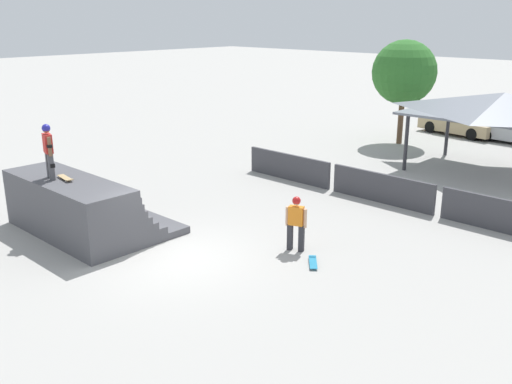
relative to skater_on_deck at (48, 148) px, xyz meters
name	(u,v)px	position (x,y,z in m)	size (l,w,h in m)	color
ground_plane	(175,259)	(4.06, 1.27, -2.67)	(160.00, 160.00, 0.00)	#A3A09B
quarter_pipe_ramp	(79,209)	(0.43, 0.56, -1.91)	(4.95, 3.40, 1.74)	#4C4C51
skater_on_deck	(48,148)	(0.00, 0.00, 0.00)	(0.70, 0.34, 1.63)	#4C4C51
skateboard_on_deck	(65,178)	(0.43, 0.22, -0.88)	(0.84, 0.32, 0.09)	silver
bystander_walking	(296,219)	(6.09, 3.97, -1.74)	(0.61, 0.34, 1.59)	#2D2D33
skateboard_on_ground	(313,262)	(7.02, 3.58, -2.61)	(0.69, 0.76, 0.09)	silver
barrier_fence	(382,188)	(5.53, 9.39, -2.15)	(12.62, 0.12, 1.05)	#3D3D42
pavilion_shelter	(503,106)	(6.99, 15.87, 0.21)	(7.35, 4.53, 3.40)	#2D2D33
tree_beside_pavilion	(404,73)	(0.97, 18.56, 0.94)	(3.21, 3.21, 5.23)	brown
parked_car_tan	(459,124)	(2.16, 22.86, -2.07)	(4.53, 2.32, 1.27)	tan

